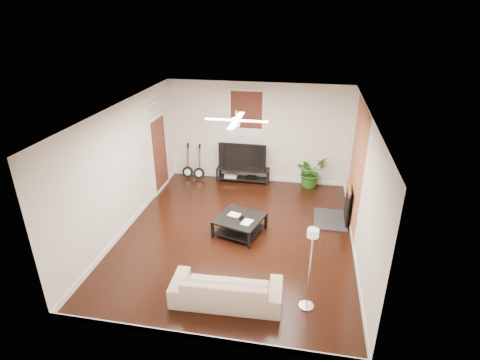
% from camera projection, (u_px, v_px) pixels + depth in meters
% --- Properties ---
extents(room, '(5.01, 6.01, 2.81)m').
position_uv_depth(room, '(236.00, 177.00, 7.89)').
color(room, black).
rests_on(room, ground).
extents(brick_accent, '(0.02, 2.20, 2.80)m').
position_uv_depth(brick_accent, '(357.00, 167.00, 8.38)').
color(brick_accent, '#9F4A33').
rests_on(brick_accent, floor).
extents(fireplace, '(0.80, 1.10, 0.92)m').
position_uv_depth(fireplace, '(338.00, 204.00, 8.82)').
color(fireplace, black).
rests_on(fireplace, floor).
extents(window_back, '(1.00, 0.06, 1.30)m').
position_uv_depth(window_back, '(246.00, 114.00, 10.37)').
color(window_back, '#3A130F').
rests_on(window_back, wall_back).
extents(door_left, '(0.08, 1.00, 2.50)m').
position_uv_depth(door_left, '(159.00, 146.00, 10.06)').
color(door_left, white).
rests_on(door_left, wall_left).
extents(tv_stand, '(1.48, 0.40, 0.42)m').
position_uv_depth(tv_stand, '(243.00, 175.00, 10.94)').
color(tv_stand, black).
rests_on(tv_stand, floor).
extents(tv, '(1.33, 0.17, 0.77)m').
position_uv_depth(tv, '(243.00, 155.00, 10.71)').
color(tv, black).
rests_on(tv, tv_stand).
extents(coffee_table, '(1.17, 1.17, 0.39)m').
position_uv_depth(coffee_table, '(240.00, 225.00, 8.46)').
color(coffee_table, black).
rests_on(coffee_table, floor).
extents(sofa, '(1.91, 0.81, 0.55)m').
position_uv_depth(sofa, '(227.00, 288.00, 6.48)').
color(sofa, tan).
rests_on(sofa, floor).
extents(floor_lamp, '(0.26, 0.26, 1.53)m').
position_uv_depth(floor_lamp, '(310.00, 270.00, 6.14)').
color(floor_lamp, white).
rests_on(floor_lamp, floor).
extents(potted_plant, '(1.05, 1.05, 0.89)m').
position_uv_depth(potted_plant, '(310.00, 172.00, 10.55)').
color(potted_plant, '#245B1A').
rests_on(potted_plant, floor).
extents(guitar_left, '(0.32, 0.23, 1.03)m').
position_uv_depth(guitar_left, '(187.00, 161.00, 11.05)').
color(guitar_left, black).
rests_on(guitar_left, floor).
extents(guitar_right, '(0.35, 0.26, 1.03)m').
position_uv_depth(guitar_right, '(199.00, 163.00, 10.97)').
color(guitar_right, black).
rests_on(guitar_right, floor).
extents(ceiling_fan, '(1.24, 1.24, 0.32)m').
position_uv_depth(ceiling_fan, '(236.00, 120.00, 7.39)').
color(ceiling_fan, white).
rests_on(ceiling_fan, ceiling).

